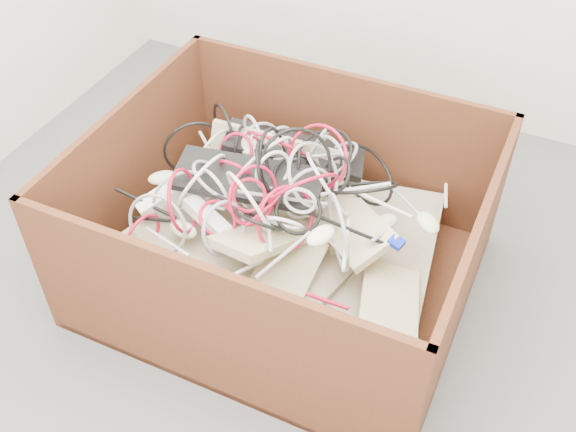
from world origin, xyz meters
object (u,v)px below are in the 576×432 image
at_px(power_strip_left, 176,187).
at_px(vga_plug, 396,242).
at_px(cardboard_box, 281,250).
at_px(power_strip_right, 217,226).

distance_m(power_strip_left, vga_plug, 0.76).
bearing_deg(power_strip_left, vga_plug, -52.67).
relative_size(cardboard_box, power_strip_left, 4.20).
bearing_deg(power_strip_left, power_strip_right, -80.77).
distance_m(cardboard_box, power_strip_left, 0.42).
xyz_separation_m(power_strip_left, vga_plug, (0.75, 0.07, -0.01)).
bearing_deg(power_strip_left, cardboard_box, -46.98).
bearing_deg(vga_plug, power_strip_right, -148.19).
bearing_deg(power_strip_right, vga_plug, 35.76).
relative_size(power_strip_right, vga_plug, 6.21).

